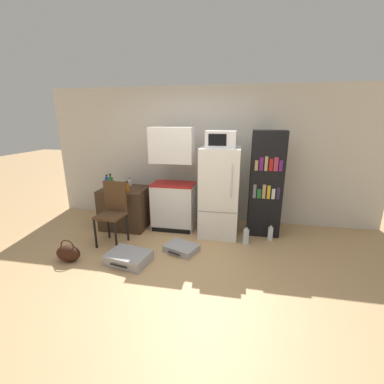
{
  "coord_description": "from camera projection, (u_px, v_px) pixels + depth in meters",
  "views": [
    {
      "loc": [
        0.8,
        -2.98,
        2.0
      ],
      "look_at": [
        0.08,
        0.85,
        0.87
      ],
      "focal_mm": 24.0,
      "sensor_mm": 36.0,
      "label": 1
    }
  ],
  "objects": [
    {
      "name": "ground_plane",
      "position": [
        175.0,
        270.0,
        3.51
      ],
      "size": [
        24.0,
        24.0,
        0.0
      ],
      "primitive_type": "plane",
      "color": "tan"
    },
    {
      "name": "wall_back",
      "position": [
        209.0,
        156.0,
        5.0
      ],
      "size": [
        6.4,
        0.1,
        2.57
      ],
      "color": "beige",
      "rests_on": "ground_plane"
    },
    {
      "name": "side_table",
      "position": [
        126.0,
        208.0,
        4.83
      ],
      "size": [
        0.82,
        0.67,
        0.75
      ],
      "color": "#422D1E",
      "rests_on": "ground_plane"
    },
    {
      "name": "kitchen_hutch",
      "position": [
        173.0,
        184.0,
        4.63
      ],
      "size": [
        0.77,
        0.48,
        1.85
      ],
      "color": "white",
      "rests_on": "ground_plane"
    },
    {
      "name": "refrigerator",
      "position": [
        219.0,
        192.0,
        4.42
      ],
      "size": [
        0.65,
        0.67,
        1.54
      ],
      "color": "white",
      "rests_on": "ground_plane"
    },
    {
      "name": "microwave",
      "position": [
        221.0,
        139.0,
        4.17
      ],
      "size": [
        0.49,
        0.37,
        0.27
      ],
      "color": "silver",
      "rests_on": "refrigerator"
    },
    {
      "name": "bookshelf",
      "position": [
        266.0,
        184.0,
        4.38
      ],
      "size": [
        0.54,
        0.35,
        1.81
      ],
      "color": "black",
      "rests_on": "ground_plane"
    },
    {
      "name": "bottle_amber_beer",
      "position": [
        127.0,
        187.0,
        4.49
      ],
      "size": [
        0.09,
        0.09,
        0.19
      ],
      "color": "brown",
      "rests_on": "side_table"
    },
    {
      "name": "bottle_milk_white",
      "position": [
        114.0,
        187.0,
        4.46
      ],
      "size": [
        0.07,
        0.07,
        0.21
      ],
      "color": "white",
      "rests_on": "side_table"
    },
    {
      "name": "bottle_green_tall",
      "position": [
        111.0,
        184.0,
        4.55
      ],
      "size": [
        0.08,
        0.08,
        0.31
      ],
      "color": "#1E6028",
      "rests_on": "side_table"
    },
    {
      "name": "bottle_clear_short",
      "position": [
        130.0,
        182.0,
        4.91
      ],
      "size": [
        0.07,
        0.07,
        0.15
      ],
      "color": "silver",
      "rests_on": "side_table"
    },
    {
      "name": "bottle_blue_soda",
      "position": [
        107.0,
        182.0,
        4.73
      ],
      "size": [
        0.07,
        0.07,
        0.25
      ],
      "color": "#1E47A3",
      "rests_on": "side_table"
    },
    {
      "name": "chair",
      "position": [
        113.0,
        208.0,
        4.16
      ],
      "size": [
        0.43,
        0.43,
        1.02
      ],
      "rotation": [
        0.0,
        0.0,
        -0.08
      ],
      "color": "black",
      "rests_on": "ground_plane"
    },
    {
      "name": "suitcase_large_flat",
      "position": [
        181.0,
        248.0,
        3.99
      ],
      "size": [
        0.57,
        0.5,
        0.1
      ],
      "rotation": [
        0.0,
        0.0,
        -0.37
      ],
      "color": "#99999E",
      "rests_on": "ground_plane"
    },
    {
      "name": "suitcase_small_flat",
      "position": [
        129.0,
        258.0,
        3.67
      ],
      "size": [
        0.66,
        0.53,
        0.15
      ],
      "rotation": [
        0.0,
        0.0,
        -0.19
      ],
      "color": "#99999E",
      "rests_on": "ground_plane"
    },
    {
      "name": "handbag",
      "position": [
        68.0,
        253.0,
        3.7
      ],
      "size": [
        0.36,
        0.2,
        0.33
      ],
      "color": "#33190F",
      "rests_on": "ground_plane"
    },
    {
      "name": "water_bottle_front",
      "position": [
        246.0,
        236.0,
        4.21
      ],
      "size": [
        0.09,
        0.09,
        0.32
      ],
      "color": "silver",
      "rests_on": "ground_plane"
    },
    {
      "name": "water_bottle_middle",
      "position": [
        270.0,
        233.0,
        4.34
      ],
      "size": [
        0.08,
        0.08,
        0.29
      ],
      "color": "silver",
      "rests_on": "ground_plane"
    }
  ]
}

